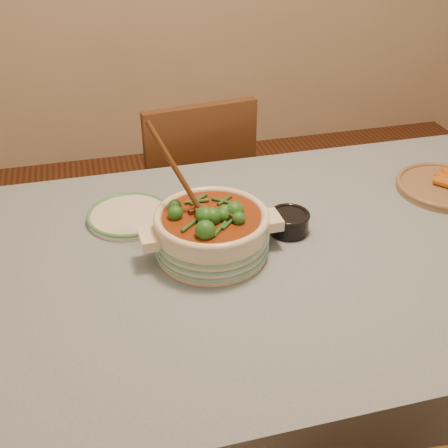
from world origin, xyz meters
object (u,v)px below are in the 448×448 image
at_px(stew_casserole, 212,229).
at_px(dining_table, 291,274).
at_px(chair_far, 194,189).
at_px(fried_plate, 445,185).
at_px(white_plate, 129,215).
at_px(condiment_bowl, 289,221).

bearing_deg(stew_casserole, dining_table, -7.01).
bearing_deg(chair_far, dining_table, 91.26).
height_order(fried_plate, chair_far, chair_far).
bearing_deg(chair_far, white_plate, 55.34).
bearing_deg(condiment_bowl, white_plate, 157.15).
bearing_deg(fried_plate, stew_casserole, -169.78).
distance_m(condiment_bowl, chair_far, 0.79).
distance_m(condiment_bowl, fried_plate, 0.55).
distance_m(fried_plate, chair_far, 0.96).
relative_size(white_plate, fried_plate, 0.80).
bearing_deg(fried_plate, dining_table, -163.39).
xyz_separation_m(stew_casserole, condiment_bowl, (0.23, 0.05, -0.04)).
bearing_deg(white_plate, dining_table, -31.42).
xyz_separation_m(stew_casserole, chair_far, (0.11, 0.77, -0.32)).
relative_size(stew_casserole, chair_far, 0.41).
xyz_separation_m(condiment_bowl, chair_far, (-0.12, 0.73, -0.28)).
relative_size(dining_table, white_plate, 5.77).
bearing_deg(stew_casserole, condiment_bowl, 11.21).
bearing_deg(white_plate, chair_far, 61.83).
bearing_deg(stew_casserole, white_plate, 130.55).
height_order(condiment_bowl, fried_plate, condiment_bowl).
height_order(dining_table, stew_casserole, stew_casserole).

